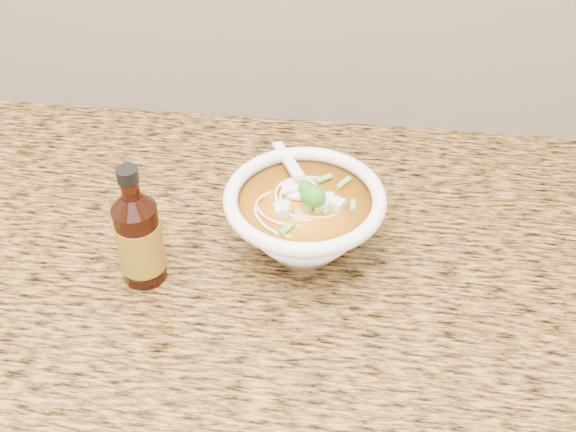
# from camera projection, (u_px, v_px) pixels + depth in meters

# --- Properties ---
(counter_slab) EXTENTS (4.00, 0.68, 0.04)m
(counter_slab) POSITION_uv_depth(u_px,v_px,m) (160.00, 260.00, 0.92)
(counter_slab) COLOR #936136
(counter_slab) RESTS_ON cabinet
(soup_bowl) EXTENTS (0.19, 0.21, 0.11)m
(soup_bowl) POSITION_uv_depth(u_px,v_px,m) (304.00, 220.00, 0.87)
(soup_bowl) COLOR white
(soup_bowl) RESTS_ON counter_slab
(hot_sauce_bottle) EXTENTS (0.07, 0.07, 0.16)m
(hot_sauce_bottle) POSITION_uv_depth(u_px,v_px,m) (139.00, 238.00, 0.83)
(hot_sauce_bottle) COLOR #341007
(hot_sauce_bottle) RESTS_ON counter_slab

